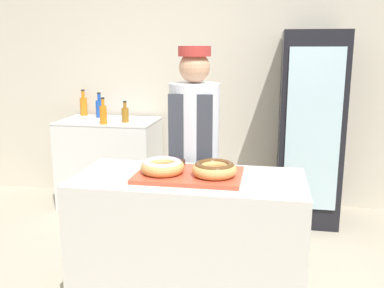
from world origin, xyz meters
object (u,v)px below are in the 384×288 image
at_px(donut_chocolate_glaze, 214,168).
at_px(chest_freezer, 110,162).
at_px(serving_tray, 189,175).
at_px(brownie_back_right, 210,165).
at_px(beverage_fridge, 310,128).
at_px(donut_light_glaze, 163,166).
at_px(bottle_amber, 125,114).
at_px(bottle_blue, 100,108).
at_px(bottle_orange_b, 103,114).
at_px(baker_person, 194,156).
at_px(bottle_orange, 84,105).
at_px(brownie_back_left, 177,163).

xyz_separation_m(donut_chocolate_glaze, chest_freezer, (-1.34, 1.77, -0.50)).
relative_size(serving_tray, donut_chocolate_glaze, 2.38).
bearing_deg(brownie_back_right, donut_chocolate_glaze, -74.45).
height_order(brownie_back_right, beverage_fridge, beverage_fridge).
height_order(serving_tray, beverage_fridge, beverage_fridge).
height_order(donut_light_glaze, bottle_amber, bottle_amber).
xyz_separation_m(donut_chocolate_glaze, beverage_fridge, (0.69, 1.76, -0.06)).
height_order(bottle_blue, bottle_orange_b, bottle_blue).
bearing_deg(baker_person, brownie_back_right, -67.01).
distance_m(beverage_fridge, bottle_orange_b, 1.99).
distance_m(donut_light_glaze, bottle_orange, 2.46).
distance_m(baker_person, bottle_orange, 2.07).
xyz_separation_m(donut_light_glaze, baker_person, (0.09, 0.59, -0.08)).
height_order(donut_light_glaze, brownie_back_right, donut_light_glaze).
relative_size(chest_freezer, bottle_orange, 3.47).
bearing_deg(serving_tray, brownie_back_left, 124.06).
bearing_deg(bottle_amber, bottle_orange, 149.78).
relative_size(brownie_back_left, bottle_orange, 0.30).
bearing_deg(chest_freezer, beverage_fridge, -0.19).
bearing_deg(donut_chocolate_glaze, brownie_back_right, 105.55).
bearing_deg(bottle_amber, bottle_orange_b, -139.76).
bearing_deg(chest_freezer, donut_chocolate_glaze, -52.90).
xyz_separation_m(beverage_fridge, bottle_amber, (-1.80, -0.09, 0.10)).
distance_m(brownie_back_left, bottle_blue, 2.13).
bearing_deg(brownie_back_left, chest_freezer, 124.15).
bearing_deg(donut_chocolate_glaze, chest_freezer, 127.10).
distance_m(baker_person, chest_freezer, 1.67).
bearing_deg(baker_person, bottle_blue, 133.67).
xyz_separation_m(brownie_back_right, bottle_orange_b, (-1.24, 1.34, 0.09)).
xyz_separation_m(serving_tray, donut_chocolate_glaze, (0.16, -0.03, 0.06)).
relative_size(serving_tray, bottle_amber, 2.95).
bearing_deg(bottle_amber, baker_person, -50.32).
relative_size(chest_freezer, bottle_amber, 4.64).
height_order(donut_light_glaze, beverage_fridge, beverage_fridge).
height_order(donut_light_glaze, brownie_back_left, donut_light_glaze).
xyz_separation_m(donut_light_glaze, donut_chocolate_glaze, (0.31, 0.00, 0.00)).
distance_m(bottle_blue, bottle_orange_b, 0.44).
height_order(serving_tray, bottle_orange_b, bottle_orange_b).
relative_size(beverage_fridge, bottle_orange_b, 6.92).
height_order(serving_tray, brownie_back_right, brownie_back_right).
bearing_deg(brownie_back_right, serving_tray, -124.06).
bearing_deg(beverage_fridge, bottle_orange, 173.86).
bearing_deg(donut_light_glaze, brownie_back_left, 74.45).
distance_m(donut_chocolate_glaze, bottle_orange_b, 2.00).
xyz_separation_m(serving_tray, chest_freezer, (-1.18, 1.74, -0.44)).
distance_m(donut_light_glaze, beverage_fridge, 2.02).
bearing_deg(brownie_back_left, donut_light_glaze, -105.55).
height_order(donut_light_glaze, chest_freezer, donut_light_glaze).
height_order(donut_chocolate_glaze, bottle_blue, bottle_blue).
height_order(brownie_back_left, bottle_blue, bottle_blue).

